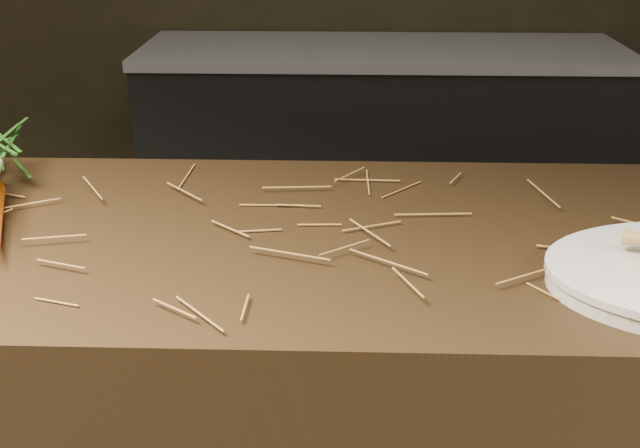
# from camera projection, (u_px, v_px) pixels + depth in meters

# --- Properties ---
(back_counter) EXTENTS (1.82, 0.62, 0.84)m
(back_counter) POSITION_uv_depth(u_px,v_px,m) (380.00, 152.00, 3.18)
(back_counter) COLOR black
(back_counter) RESTS_ON ground
(straw_bedding) EXTENTS (1.40, 0.60, 0.02)m
(straw_bedding) POSITION_uv_depth(u_px,v_px,m) (241.00, 226.00, 1.27)
(straw_bedding) COLOR #AB7536
(straw_bedding) RESTS_ON main_counter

